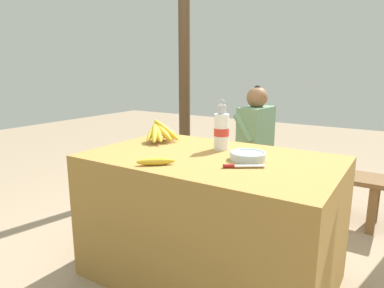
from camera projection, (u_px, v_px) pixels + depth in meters
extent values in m
plane|color=gray|center=(209.00, 275.00, 2.04)|extent=(12.00, 12.00, 0.00)
cube|color=olive|center=(210.00, 218.00, 1.96)|extent=(1.36, 0.84, 0.73)
sphere|color=#4C381E|center=(155.00, 130.00, 2.27)|extent=(0.05, 0.05, 0.05)
ellipsoid|color=gold|center=(152.00, 133.00, 2.21)|extent=(0.08, 0.17, 0.12)
ellipsoid|color=gold|center=(155.00, 132.00, 2.19)|extent=(0.15, 0.19, 0.13)
ellipsoid|color=gold|center=(158.00, 133.00, 2.20)|extent=(0.18, 0.16, 0.12)
ellipsoid|color=gold|center=(162.00, 132.00, 2.22)|extent=(0.19, 0.08, 0.13)
ellipsoid|color=gold|center=(166.00, 130.00, 2.24)|extent=(0.20, 0.08, 0.15)
ellipsoid|color=gold|center=(166.00, 130.00, 2.27)|extent=(0.16, 0.14, 0.14)
ellipsoid|color=gold|center=(165.00, 130.00, 2.30)|extent=(0.12, 0.18, 0.11)
ellipsoid|color=gold|center=(162.00, 128.00, 2.33)|extent=(0.05, 0.18, 0.15)
cylinder|color=silver|center=(248.00, 157.00, 1.79)|extent=(0.19, 0.19, 0.04)
torus|color=silver|center=(248.00, 153.00, 1.79)|extent=(0.19, 0.19, 0.01)
cylinder|color=white|center=(221.00, 132.00, 2.01)|extent=(0.09, 0.09, 0.21)
cylinder|color=red|center=(221.00, 132.00, 2.01)|extent=(0.09, 0.09, 0.05)
cylinder|color=#ADADB2|center=(222.00, 110.00, 1.98)|extent=(0.05, 0.05, 0.05)
torus|color=#ADADB2|center=(222.00, 102.00, 1.98)|extent=(0.04, 0.01, 0.04)
ellipsoid|color=gold|center=(156.00, 161.00, 1.70)|extent=(0.17, 0.16, 0.04)
cube|color=#BCBCC1|center=(250.00, 166.00, 1.65)|extent=(0.14, 0.11, 0.00)
cylinder|color=maroon|center=(229.00, 166.00, 1.65)|extent=(0.06, 0.05, 0.02)
cube|color=brown|center=(275.00, 165.00, 2.99)|extent=(1.77, 0.32, 0.04)
cube|color=brown|center=(192.00, 176.00, 3.34)|extent=(0.06, 0.06, 0.36)
cube|color=brown|center=(372.00, 211.00, 2.51)|extent=(0.06, 0.06, 0.36)
cube|color=brown|center=(205.00, 170.00, 3.54)|extent=(0.06, 0.06, 0.36)
cube|color=brown|center=(375.00, 200.00, 2.71)|extent=(0.06, 0.06, 0.36)
cylinder|color=#473828|center=(224.00, 179.00, 3.18)|extent=(0.09, 0.09, 0.39)
cylinder|color=#473828|center=(236.00, 160.00, 3.06)|extent=(0.31, 0.12, 0.09)
cylinder|color=#473828|center=(235.00, 175.00, 3.32)|extent=(0.09, 0.09, 0.39)
cylinder|color=#473828|center=(247.00, 156.00, 3.20)|extent=(0.31, 0.12, 0.09)
cube|color=slate|center=(256.00, 135.00, 3.00)|extent=(0.24, 0.36, 0.49)
cylinder|color=slate|center=(243.00, 128.00, 2.88)|extent=(0.21, 0.09, 0.25)
cylinder|color=slate|center=(262.00, 123.00, 3.12)|extent=(0.21, 0.09, 0.25)
sphere|color=brown|center=(257.00, 97.00, 2.93)|extent=(0.18, 0.18, 0.18)
sphere|color=black|center=(257.00, 89.00, 2.91)|extent=(0.07, 0.07, 0.07)
sphere|color=#4C381E|center=(335.00, 164.00, 2.71)|extent=(0.05, 0.05, 0.05)
ellipsoid|color=#8EA842|center=(334.00, 167.00, 2.66)|extent=(0.05, 0.18, 0.11)
ellipsoid|color=#8EA842|center=(341.00, 166.00, 2.64)|extent=(0.15, 0.14, 0.14)
ellipsoid|color=#8EA842|center=(343.00, 167.00, 2.67)|extent=(0.16, 0.07, 0.08)
ellipsoid|color=#8EA842|center=(345.00, 164.00, 2.69)|extent=(0.18, 0.09, 0.14)
ellipsoid|color=#8EA842|center=(343.00, 162.00, 2.73)|extent=(0.14, 0.16, 0.15)
ellipsoid|color=#8EA842|center=(339.00, 163.00, 2.75)|extent=(0.07, 0.17, 0.11)
cylinder|color=#4C3823|center=(184.00, 68.00, 3.58)|extent=(0.12, 0.12, 2.41)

